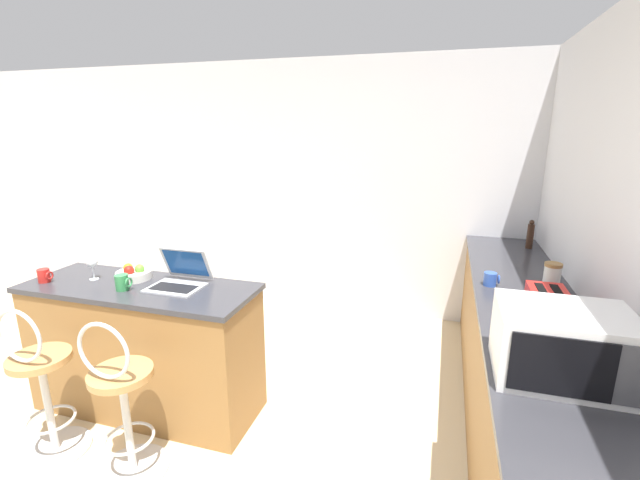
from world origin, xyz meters
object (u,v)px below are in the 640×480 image
Objects in this scene: laptop at (180,277)px; microwave at (562,345)px; pepper_mill at (530,235)px; bar_stool_near at (42,387)px; storage_jar at (551,280)px; wine_glass_tall at (92,263)px; fruit_bowl at (134,274)px; mug_green at (122,282)px; bar_stool_far at (122,404)px; toaster at (547,305)px; mug_blue at (491,279)px; mug_red at (44,276)px.

microwave reaches higher than laptop.
pepper_mill is at bearing 84.10° from microwave.
storage_jar is (2.86, 1.12, 0.57)m from bar_stool_near.
microwave is 3.20× the size of wine_glass_tall.
wine_glass_tall reaches higher than bar_stool_near.
mug_green is at bearing -68.77° from fruit_bowl.
laptop reaches higher than fruit_bowl.
storage_jar reaches higher than bar_stool_far.
microwave is 5.02× the size of mug_green.
toaster is 2.60m from fruit_bowl.
bar_stool_near is 9.60× the size of mug_green.
mug_blue is at bearing 99.59° from microwave.
mug_green reaches higher than bar_stool_near.
laptop reaches higher than mug_green.
fruit_bowl is at bearing 111.23° from mug_green.
mug_blue is 1.14m from pepper_mill.
storage_jar is 1.17m from pepper_mill.
toaster reaches higher than mug_blue.
toaster is 3.15m from mug_red.
bar_stool_near is 0.73m from mug_green.
wine_glass_tall is (-2.79, 0.42, -0.03)m from microwave.
mug_green is at bearing -149.22° from laptop.
bar_stool_far is at bearing -58.78° from fruit_bowl.
bar_stool_far is 2.61m from storage_jar.
mug_green is 2.40m from mug_blue.
bar_stool_near is 0.76m from mug_red.
mug_blue is at bearing 13.44° from fruit_bowl.
wine_glass_tall reaches higher than bar_stool_far.
fruit_bowl is 0.94× the size of pepper_mill.
mug_red is 0.32m from wine_glass_tall.
bar_stool_far is 3.39× the size of toaster.
toaster is 1.16× the size of pepper_mill.
microwave is 3.08m from mug_red.
microwave is at bearing 3.29° from bar_stool_near.
bar_stool_near is 3.39× the size of toaster.
bar_stool_far is at bearing -135.86° from pepper_mill.
mug_red is (-0.37, 0.44, 0.51)m from bar_stool_near.
bar_stool_near is 0.82m from wine_glass_tall.
microwave is 2.18× the size of fruit_bowl.
toaster is (2.77, 0.76, 0.55)m from bar_stool_near.
toaster is at bearing 3.80° from wine_glass_tall.
pepper_mill is (0.07, 1.17, 0.01)m from storage_jar.
microwave reaches higher than mug_red.
toaster is at bearing 15.35° from bar_stool_near.
fruit_bowl is at bearing 121.22° from bar_stool_far.
bar_stool_near is 0.57m from bar_stool_far.
fruit_bowl reaches higher than bar_stool_near.
laptop is at bearing -145.34° from pepper_mill.
wine_glass_tall reaches higher than fruit_bowl.
mug_red is 3.30m from storage_jar.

